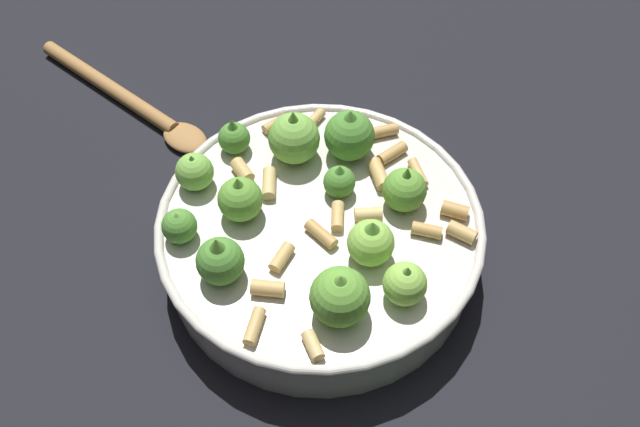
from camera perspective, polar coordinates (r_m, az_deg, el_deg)
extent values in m
plane|color=black|center=(0.61, 0.00, -3.56)|extent=(2.40, 2.40, 0.00)
cylinder|color=beige|center=(0.59, 0.00, -2.14)|extent=(0.27, 0.27, 0.05)
torus|color=beige|center=(0.57, 0.00, -0.61)|extent=(0.28, 0.28, 0.01)
sphere|color=#4C8933|center=(0.58, 1.65, 2.71)|extent=(0.03, 0.03, 0.03)
cone|color=#4C8933|center=(0.57, 1.68, 3.64)|extent=(0.01, 0.01, 0.01)
sphere|color=#609E38|center=(0.57, 7.18, 2.00)|extent=(0.04, 0.04, 0.04)
cone|color=#609E38|center=(0.55, 7.38, 3.28)|extent=(0.01, 0.01, 0.02)
sphere|color=#4C8933|center=(0.53, -8.46, -4.01)|extent=(0.04, 0.04, 0.04)
cone|color=#609E38|center=(0.51, -8.73, -2.75)|extent=(0.02, 0.02, 0.02)
sphere|color=#609E38|center=(0.50, 1.69, -7.07)|extent=(0.05, 0.05, 0.05)
cone|color=#609E38|center=(0.48, 1.75, -5.81)|extent=(0.02, 0.02, 0.01)
sphere|color=#75B247|center=(0.60, -2.22, 6.39)|extent=(0.05, 0.05, 0.05)
cone|color=#609E38|center=(0.58, -2.29, 7.96)|extent=(0.02, 0.02, 0.02)
sphere|color=#8CC64C|center=(0.53, 4.32, -2.49)|extent=(0.04, 0.04, 0.04)
cone|color=#609E38|center=(0.52, 4.45, -1.28)|extent=(0.02, 0.02, 0.02)
sphere|color=#4C8933|center=(0.60, 2.51, 6.61)|extent=(0.05, 0.05, 0.05)
cone|color=#4C8933|center=(0.59, 2.58, 8.09)|extent=(0.02, 0.02, 0.02)
sphere|color=#75B247|center=(0.59, -10.60, 3.50)|extent=(0.03, 0.03, 0.03)
cone|color=#4C8933|center=(0.58, -10.82, 4.48)|extent=(0.01, 0.01, 0.01)
sphere|color=#609E38|center=(0.56, -6.78, 1.20)|extent=(0.04, 0.04, 0.04)
cone|color=#609E38|center=(0.55, -6.97, 2.45)|extent=(0.02, 0.02, 0.02)
sphere|color=#4C8933|center=(0.61, -7.29, 6.36)|extent=(0.03, 0.03, 0.03)
cone|color=#4C8933|center=(0.60, -7.45, 7.40)|extent=(0.01, 0.01, 0.01)
sphere|color=#4C8933|center=(0.56, -11.84, -1.05)|extent=(0.03, 0.03, 0.03)
cone|color=#75B247|center=(0.55, -12.06, -0.24)|extent=(0.02, 0.02, 0.01)
sphere|color=#8CC64C|center=(0.52, 7.20, -5.94)|extent=(0.03, 0.03, 0.03)
cone|color=#75B247|center=(0.50, 7.40, -4.95)|extent=(0.01, 0.01, 0.01)
cylinder|color=tan|center=(0.51, -5.60, -9.48)|extent=(0.02, 0.03, 0.01)
cylinder|color=tan|center=(0.57, 1.49, -0.09)|extent=(0.01, 0.03, 0.01)
cylinder|color=tan|center=(0.59, 5.02, 3.34)|extent=(0.02, 0.03, 0.01)
cylinder|color=tan|center=(0.56, 9.04, -1.42)|extent=(0.03, 0.02, 0.01)
cylinder|color=tan|center=(0.58, 11.37, 0.30)|extent=(0.03, 0.02, 0.01)
cylinder|color=tan|center=(0.64, -3.81, 7.57)|extent=(0.03, 0.02, 0.01)
cylinder|color=tan|center=(0.53, -4.47, -6.34)|extent=(0.03, 0.02, 0.01)
cylinder|color=tan|center=(0.60, 8.31, 3.45)|extent=(0.02, 0.03, 0.01)
cylinder|color=tan|center=(0.59, -4.34, 2.58)|extent=(0.01, 0.03, 0.01)
cylinder|color=tan|center=(0.57, 11.94, -1.58)|extent=(0.03, 0.02, 0.01)
cylinder|color=tan|center=(0.55, -0.27, -1.78)|extent=(0.03, 0.03, 0.01)
cylinder|color=tan|center=(0.63, 5.20, 6.93)|extent=(0.03, 0.02, 0.01)
cylinder|color=tan|center=(0.57, 4.09, 0.10)|extent=(0.02, 0.01, 0.01)
cylinder|color=tan|center=(0.50, -0.60, -11.12)|extent=(0.02, 0.02, 0.01)
cylinder|color=tan|center=(0.64, -0.66, 7.91)|extent=(0.02, 0.03, 0.01)
cylinder|color=tan|center=(0.61, 6.15, 5.10)|extent=(0.03, 0.03, 0.01)
cylinder|color=tan|center=(0.54, -3.27, -3.73)|extent=(0.02, 0.03, 0.01)
cylinder|color=tan|center=(0.60, -6.59, 3.64)|extent=(0.02, 0.03, 0.01)
cylinder|color=#9E703D|center=(0.78, -17.51, 10.24)|extent=(0.16, 0.15, 0.02)
ellipsoid|color=#9E703D|center=(0.71, -11.38, 6.32)|extent=(0.06, 0.06, 0.01)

